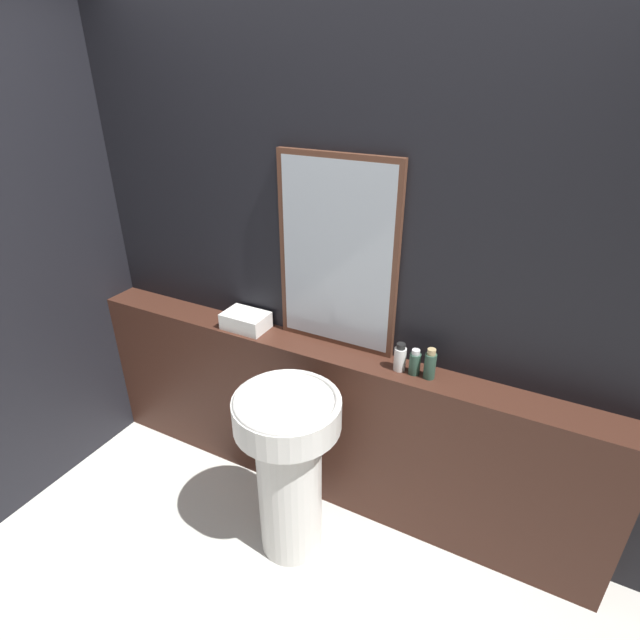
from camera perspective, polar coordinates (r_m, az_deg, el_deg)
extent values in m
cube|color=black|center=(2.40, 2.22, 4.84)|extent=(8.00, 0.06, 2.50)
cube|color=#422319|center=(2.72, 0.69, -11.70)|extent=(2.82, 0.20, 0.92)
cylinder|color=silver|center=(2.51, -3.47, -18.55)|extent=(0.30, 0.30, 0.75)
cylinder|color=silver|center=(2.21, -3.80, -10.57)|extent=(0.48, 0.48, 0.14)
torus|color=silver|center=(2.16, -3.86, -9.14)|extent=(0.46, 0.46, 0.02)
cube|color=#563323|center=(2.31, 1.95, 7.30)|extent=(0.60, 0.03, 0.92)
cube|color=#B2BCC6|center=(2.30, 1.85, 7.23)|extent=(0.55, 0.02, 0.87)
cube|color=white|center=(2.65, -8.47, -0.07)|extent=(0.23, 0.16, 0.09)
cylinder|color=white|center=(2.30, 9.11, -4.42)|extent=(0.06, 0.06, 0.11)
cylinder|color=black|center=(2.26, 9.24, -2.97)|extent=(0.04, 0.04, 0.02)
cylinder|color=#2D4C3D|center=(2.29, 10.77, -4.95)|extent=(0.05, 0.05, 0.10)
cylinder|color=silver|center=(2.25, 10.91, -3.62)|extent=(0.04, 0.04, 0.02)
cylinder|color=#2D4C3D|center=(2.27, 12.45, -5.16)|extent=(0.05, 0.05, 0.12)
cylinder|color=tan|center=(2.23, 12.64, -3.57)|extent=(0.04, 0.04, 0.03)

